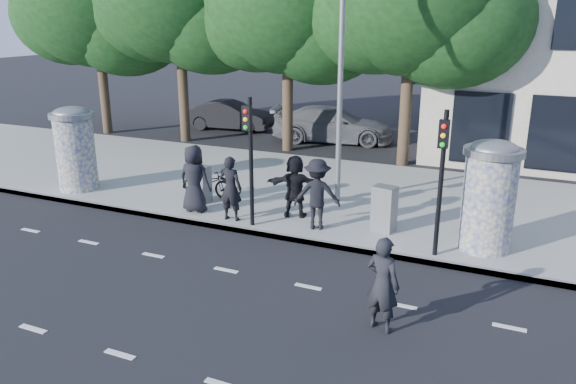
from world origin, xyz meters
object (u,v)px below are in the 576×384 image
at_px(street_lamp, 341,42).
at_px(ped_f, 295,186).
at_px(traffic_pole_far, 442,169).
at_px(ped_b, 231,188).
at_px(man_road, 383,284).
at_px(bicycle, 207,183).
at_px(cabinet_left, 201,184).
at_px(car_mid, 230,115).
at_px(ad_column_right, 489,193).
at_px(car_right, 333,125).
at_px(ped_a, 194,179).
at_px(ped_d, 317,194).
at_px(cabinet_right, 384,209).
at_px(ad_column_left, 75,146).
at_px(traffic_pole_near, 250,149).

xyz_separation_m(street_lamp, ped_f, (-0.63, -1.71, -3.77)).
xyz_separation_m(traffic_pole_far, ped_b, (-5.51, 0.18, -1.19)).
relative_size(man_road, bicycle, 1.07).
height_order(man_road, cabinet_left, man_road).
xyz_separation_m(man_road, car_mid, (-11.75, 15.19, -0.19)).
distance_m(ad_column_right, car_right, 12.83).
height_order(ped_a, car_mid, ped_a).
relative_size(man_road, car_mid, 0.42).
distance_m(ped_f, cabinet_left, 3.07).
xyz_separation_m(ped_d, cabinet_left, (-3.94, 0.65, -0.38)).
bearing_deg(street_lamp, cabinet_left, -155.80).
xyz_separation_m(ped_a, ped_d, (3.63, 0.17, -0.03)).
relative_size(traffic_pole_far, man_road, 1.88).
bearing_deg(bicycle, cabinet_right, -96.28).
distance_m(ped_d, man_road, 4.81).
bearing_deg(ped_b, car_right, -87.83).
relative_size(ped_a, ped_d, 1.03).
xyz_separation_m(ped_b, cabinet_left, (-1.58, 1.00, -0.34)).
distance_m(ad_column_left, cabinet_left, 4.42).
relative_size(traffic_pole_far, ped_a, 1.77).
bearing_deg(ped_f, cabinet_right, 163.32).
distance_m(traffic_pole_near, car_right, 11.48).
bearing_deg(traffic_pole_far, car_mid, 135.77).
bearing_deg(cabinet_right, cabinet_left, -168.09).
relative_size(traffic_pole_far, cabinet_left, 3.07).
bearing_deg(ped_f, ad_column_left, -11.96).
xyz_separation_m(ped_f, car_mid, (-8.09, 10.66, -0.31)).
relative_size(traffic_pole_far, car_right, 0.63).
bearing_deg(bicycle, ped_f, -99.93).
relative_size(street_lamp, bicycle, 4.74).
xyz_separation_m(traffic_pole_near, car_right, (-1.73, 11.26, -1.45)).
xyz_separation_m(ped_a, bicycle, (-0.40, 1.30, -0.52)).
distance_m(man_road, car_mid, 19.20).
relative_size(traffic_pole_far, ped_d, 1.82).
bearing_deg(ped_b, street_lamp, -131.53).
relative_size(ped_f, cabinet_left, 1.58).
bearing_deg(ped_a, street_lamp, -145.58).
bearing_deg(man_road, bicycle, -20.32).
height_order(ad_column_left, bicycle, ad_column_left).
height_order(ad_column_right, ped_f, ad_column_right).
height_order(ad_column_right, traffic_pole_far, traffic_pole_far).
distance_m(bicycle, car_right, 9.61).
xyz_separation_m(traffic_pole_far, street_lamp, (-3.40, 2.84, 2.56)).
distance_m(ad_column_left, bicycle, 4.43).
relative_size(ped_b, car_mid, 0.41).
bearing_deg(ad_column_left, cabinet_left, 6.32).
relative_size(ped_b, ped_d, 0.95).
distance_m(ad_column_left, ped_f, 7.40).
bearing_deg(ad_column_left, ped_d, -1.17).
height_order(man_road, car_right, man_road).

